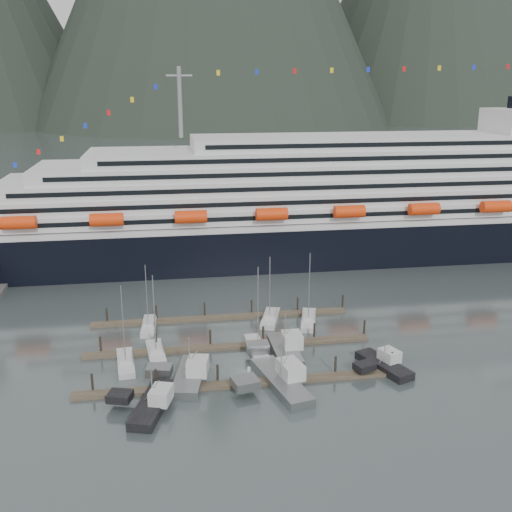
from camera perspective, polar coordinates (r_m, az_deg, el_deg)
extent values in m
plane|color=#455150|center=(99.68, 0.49, -9.28)|extent=(1600.00, 1600.00, 0.00)
cube|color=black|center=(154.11, 6.33, 1.54)|extent=(210.00, 28.00, 12.00)
cube|color=silver|center=(152.59, 6.40, 3.90)|extent=(205.80, 27.44, 1.50)
cube|color=silver|center=(153.44, 8.24, 4.90)|extent=(185.00, 26.00, 3.20)
cube|color=black|center=(141.26, 9.78, 3.91)|extent=(175.75, 0.20, 1.00)
cube|color=silver|center=(153.44, 9.01, 6.08)|extent=(180.00, 25.00, 3.20)
cube|color=black|center=(141.73, 10.55, 5.23)|extent=(171.00, 0.20, 1.00)
cube|color=silver|center=(153.54, 9.78, 7.27)|extent=(172.00, 24.00, 3.20)
cube|color=black|center=(142.30, 11.32, 6.55)|extent=(163.40, 0.20, 1.00)
cube|color=silver|center=(153.73, 10.55, 8.45)|extent=(160.00, 23.00, 3.20)
cube|color=black|center=(142.97, 12.08, 7.85)|extent=(152.00, 0.20, 1.00)
cube|color=silver|center=(154.02, 11.32, 9.58)|extent=(140.00, 22.00, 3.00)
cube|color=black|center=(143.76, 12.84, 9.09)|extent=(133.00, 0.20, 1.00)
cube|color=silver|center=(154.41, 12.10, 10.68)|extent=(95.00, 20.00, 3.00)
cube|color=black|center=(145.10, 13.51, 10.31)|extent=(90.25, 0.20, 1.00)
cylinder|color=gray|center=(143.81, -7.25, 14.31)|extent=(1.00, 1.00, 16.00)
cylinder|color=#FF3C0D|center=(135.21, -21.66, 2.97)|extent=(7.00, 2.80, 2.80)
cylinder|color=#FF3C0D|center=(132.36, -14.04, 3.37)|extent=(7.00, 2.80, 2.80)
cylinder|color=#FF3C0D|center=(131.92, -6.23, 3.72)|extent=(7.00, 2.80, 2.80)
cylinder|color=#FF3C0D|center=(133.93, 1.50, 4.01)|extent=(7.00, 2.80, 2.80)
cylinder|color=#FF3C0D|center=(138.26, 8.88, 4.21)|extent=(7.00, 2.80, 2.80)
cylinder|color=#FF3C0D|center=(144.73, 15.71, 4.33)|extent=(7.00, 2.80, 2.80)
cylinder|color=#FF3C0D|center=(153.05, 21.87, 4.39)|extent=(7.00, 2.80, 2.80)
cube|color=#44382C|center=(90.10, -1.66, -12.06)|extent=(48.00, 2.00, 0.50)
cylinder|color=black|center=(90.69, -15.32, -11.67)|extent=(0.36, 0.36, 3.20)
cylinder|color=black|center=(90.02, -9.51, -11.50)|extent=(0.36, 0.36, 3.20)
cylinder|color=black|center=(90.25, -3.68, -11.21)|extent=(0.36, 0.36, 3.20)
cylinder|color=black|center=(91.37, 2.05, -10.82)|extent=(0.36, 0.36, 3.20)
cylinder|color=black|center=(93.35, 7.57, -10.34)|extent=(0.36, 0.36, 3.20)
cylinder|color=black|center=(96.14, 12.80, -9.80)|extent=(0.36, 0.36, 3.20)
cube|color=#44382C|center=(101.65, -2.61, -8.61)|extent=(48.00, 2.00, 0.50)
cylinder|color=black|center=(102.31, -14.58, -8.27)|extent=(0.36, 0.36, 3.20)
cylinder|color=black|center=(101.72, -9.48, -8.10)|extent=(0.36, 0.36, 3.20)
cylinder|color=black|center=(101.92, -4.38, -7.86)|extent=(0.36, 0.36, 3.20)
cylinder|color=black|center=(102.92, 0.67, -7.56)|extent=(0.36, 0.36, 3.20)
cylinder|color=black|center=(104.68, 5.57, -7.22)|extent=(0.36, 0.36, 3.20)
cylinder|color=black|center=(107.17, 10.27, -6.84)|extent=(0.36, 0.36, 3.20)
cube|color=#44382C|center=(113.51, -3.35, -5.87)|extent=(48.00, 2.00, 0.50)
cylinder|color=black|center=(114.23, -14.00, -5.58)|extent=(0.36, 0.36, 3.20)
cylinder|color=black|center=(113.70, -9.47, -5.41)|extent=(0.36, 0.36, 3.20)
cylinder|color=black|center=(113.88, -4.92, -5.20)|extent=(0.36, 0.36, 3.20)
cylinder|color=black|center=(114.77, -0.42, -4.96)|extent=(0.36, 0.36, 3.20)
cylinder|color=black|center=(116.35, 3.98, -4.70)|extent=(0.36, 0.36, 3.20)
cylinder|color=black|center=(118.60, 8.24, -4.42)|extent=(0.36, 0.36, 3.20)
cube|color=silver|center=(100.42, -9.52, -9.16)|extent=(3.51, 9.12, 1.38)
cube|color=silver|center=(100.04, -9.54, -8.70)|extent=(2.30, 3.31, 0.79)
cylinder|color=gray|center=(96.74, -9.66, -5.53)|extent=(0.16, 0.16, 13.12)
cube|color=silver|center=(97.90, -12.30, -10.02)|extent=(3.41, 9.79, 1.34)
cube|color=silver|center=(97.53, -12.33, -9.57)|extent=(2.24, 3.53, 0.77)
cylinder|color=gray|center=(94.15, -12.53, -6.44)|extent=(0.15, 0.15, 12.80)
cube|color=silver|center=(100.25, 0.07, -8.96)|extent=(2.87, 10.77, 1.36)
cube|color=silver|center=(99.88, 0.07, -8.51)|extent=(2.06, 3.80, 0.78)
cylinder|color=gray|center=(96.22, 0.19, -5.08)|extent=(0.16, 0.16, 14.17)
cube|color=silver|center=(110.85, -10.17, -6.67)|extent=(2.92, 9.28, 1.28)
cube|color=silver|center=(110.54, -10.19, -6.29)|extent=(2.02, 3.31, 0.73)
cylinder|color=gray|center=(107.71, -10.37, -3.77)|extent=(0.15, 0.15, 11.47)
cube|color=silver|center=(112.40, 1.36, -6.07)|extent=(5.32, 9.56, 1.43)
cube|color=silver|center=(112.05, 1.36, -5.63)|extent=(2.92, 3.68, 0.82)
cylinder|color=gray|center=(109.20, 1.32, -3.06)|extent=(0.16, 0.16, 11.83)
cube|color=silver|center=(112.07, 5.02, -6.20)|extent=(5.15, 10.48, 1.36)
cube|color=silver|center=(111.74, 5.03, -5.79)|extent=(2.82, 3.95, 0.78)
cylinder|color=gray|center=(108.62, 5.09, -2.99)|extent=(0.16, 0.16, 12.79)
cube|color=black|center=(85.51, -9.79, -13.91)|extent=(6.71, 12.62, 1.87)
cube|color=black|center=(86.35, -12.83, -12.91)|extent=(3.81, 3.47, 1.12)
cube|color=silver|center=(84.30, -9.04, -12.94)|extent=(3.55, 4.25, 2.06)
cube|color=black|center=(83.93, -9.06, -12.50)|extent=(3.31, 3.96, 0.47)
cylinder|color=gray|center=(83.87, -9.90, -11.91)|extent=(0.15, 0.15, 4.68)
cube|color=gray|center=(91.58, -6.30, -11.59)|extent=(6.16, 12.52, 2.18)
cube|color=gray|center=(91.69, -9.19, -10.70)|extent=(4.14, 3.30, 1.31)
cube|color=silver|center=(90.43, -5.58, -10.41)|extent=(3.69, 4.12, 2.40)
cube|color=black|center=(90.04, -5.59, -9.92)|extent=(3.43, 3.84, 0.54)
cylinder|color=gray|center=(89.78, -6.38, -9.33)|extent=(0.17, 0.17, 5.45)
cube|color=gray|center=(89.82, 2.41, -12.09)|extent=(7.08, 15.30, 2.12)
cube|color=gray|center=(87.26, -1.03, -11.99)|extent=(4.25, 3.99, 1.27)
cube|color=silver|center=(89.41, 3.30, -10.74)|extent=(3.90, 5.00, 2.33)
cube|color=black|center=(89.03, 3.31, -10.25)|extent=(3.62, 4.67, 0.53)
cylinder|color=gray|center=(88.04, 2.44, -9.87)|extent=(0.17, 0.17, 5.29)
cube|color=black|center=(96.75, 12.07, -10.27)|extent=(6.65, 10.81, 1.73)
cube|color=black|center=(93.91, 10.28, -10.31)|extent=(3.57, 3.19, 1.04)
cube|color=silver|center=(96.69, 12.59, -9.24)|extent=(3.38, 3.78, 1.90)
cube|color=black|center=(96.40, 12.62, -8.87)|extent=(3.15, 3.52, 0.43)
cylinder|color=gray|center=(95.42, 12.18, -8.60)|extent=(0.14, 0.14, 4.33)
cube|color=gray|center=(99.30, 2.75, -9.18)|extent=(3.97, 11.98, 2.17)
cube|color=gray|center=(97.94, 0.13, -8.64)|extent=(3.71, 2.65, 1.30)
cube|color=silver|center=(98.64, 3.45, -7.99)|extent=(3.06, 3.60, 2.39)
cube|color=black|center=(98.28, 3.46, -7.53)|extent=(2.84, 3.36, 0.54)
cylinder|color=gray|center=(97.65, 2.78, -7.06)|extent=(0.17, 0.17, 5.44)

